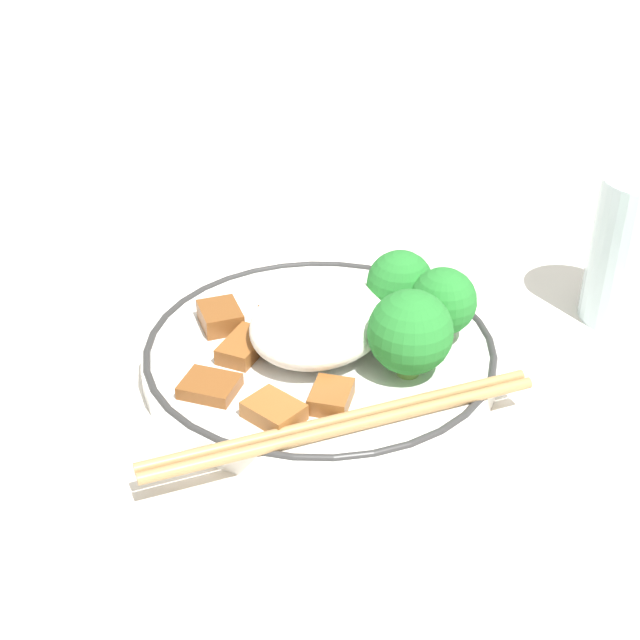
{
  "coord_description": "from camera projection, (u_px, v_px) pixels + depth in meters",
  "views": [
    {
      "loc": [
        0.43,
        0.25,
        0.34
      ],
      "look_at": [
        0.0,
        0.0,
        0.04
      ],
      "focal_mm": 50.0,
      "sensor_mm": 36.0,
      "label": 1
    }
  ],
  "objects": [
    {
      "name": "meat_on_rice_edge",
      "position": [
        331.0,
        397.0,
        0.53
      ],
      "size": [
        0.04,
        0.03,
        0.01
      ],
      "color": "brown",
      "rests_on": "plate"
    },
    {
      "name": "meat_near_left",
      "position": [
        289.0,
        313.0,
        0.61
      ],
      "size": [
        0.04,
        0.04,
        0.01
      ],
      "color": "brown",
      "rests_on": "plate"
    },
    {
      "name": "broccoli_back_right",
      "position": [
        400.0,
        285.0,
        0.6
      ],
      "size": [
        0.05,
        0.05,
        0.05
      ],
      "color": "#72AD4C",
      "rests_on": "plate"
    },
    {
      "name": "meat_mid_left",
      "position": [
        210.0,
        386.0,
        0.54
      ],
      "size": [
        0.03,
        0.04,
        0.01
      ],
      "color": "brown",
      "rests_on": "plate"
    },
    {
      "name": "chopsticks",
      "position": [
        345.0,
        423.0,
        0.51
      ],
      "size": [
        0.2,
        0.16,
        0.01
      ],
      "color": "#AD8451",
      "rests_on": "plate"
    },
    {
      "name": "broccoli_back_left",
      "position": [
        413.0,
        330.0,
        0.55
      ],
      "size": [
        0.05,
        0.05,
        0.06
      ],
      "color": "#72AD4C",
      "rests_on": "plate"
    },
    {
      "name": "rice_mound",
      "position": [
        319.0,
        321.0,
        0.58
      ],
      "size": [
        0.11,
        0.09,
        0.04
      ],
      "color": "white",
      "rests_on": "plate"
    },
    {
      "name": "meat_near_front",
      "position": [
        220.0,
        317.0,
        0.61
      ],
      "size": [
        0.04,
        0.04,
        0.01
      ],
      "color": "brown",
      "rests_on": "plate"
    },
    {
      "name": "drinking_glass",
      "position": [
        636.0,
        251.0,
        0.63
      ],
      "size": [
        0.07,
        0.07,
        0.11
      ],
      "color": "silver",
      "rests_on": "ground_plane"
    },
    {
      "name": "broccoli_back_center",
      "position": [
        443.0,
        303.0,
        0.58
      ],
      "size": [
        0.04,
        0.04,
        0.05
      ],
      "color": "#72AD4C",
      "rests_on": "plate"
    },
    {
      "name": "plate",
      "position": [
        320.0,
        354.0,
        0.59
      ],
      "size": [
        0.23,
        0.23,
        0.02
      ],
      "color": "white",
      "rests_on": "ground_plane"
    },
    {
      "name": "meat_near_back",
      "position": [
        244.0,
        346.0,
        0.58
      ],
      "size": [
        0.04,
        0.03,
        0.01
      ],
      "color": "brown",
      "rests_on": "plate"
    },
    {
      "name": "ground_plane",
      "position": [
        320.0,
        368.0,
        0.6
      ],
      "size": [
        3.0,
        3.0,
        0.0
      ],
      "primitive_type": "plane",
      "color": "silver"
    },
    {
      "name": "meat_near_right",
      "position": [
        274.0,
        411.0,
        0.52
      ],
      "size": [
        0.03,
        0.04,
        0.01
      ],
      "color": "#995B28",
      "rests_on": "plate"
    }
  ]
}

